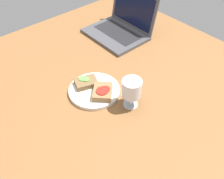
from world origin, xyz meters
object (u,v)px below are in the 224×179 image
Objects in this scene: sandwich_with_cucumber at (86,82)px; wine_glass at (132,89)px; sandwich_with_tomato at (103,92)px; laptop at (121,26)px; plate at (94,90)px.

sandwich_with_cucumber is 22.39cm from wine_glass.
sandwich_with_tomato is 51.38cm from laptop.
wine_glass is (15.63, 6.55, 7.97)cm from plate.
sandwich_with_tomato is 13.64cm from wine_glass.
laptop reaches higher than sandwich_with_tomato.
laptop reaches higher than sandwich_with_cucumber.
wine_glass reaches higher than sandwich_with_cucumber.
sandwich_with_cucumber reaches higher than plate.
sandwich_with_cucumber is 0.34× the size of laptop.
sandwich_with_tomato is (9.33, 1.64, 0.19)cm from sandwich_with_cucumber.
plate is at bearing -170.13° from sandwich_with_tomato.
laptop is (-27.73, 40.66, 3.59)cm from plate.
sandwich_with_cucumber is at bearing -60.92° from laptop.
sandwich_with_tomato is at bearing 9.98° from sandwich_with_cucumber.
sandwich_with_tomato is 0.38× the size of laptop.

